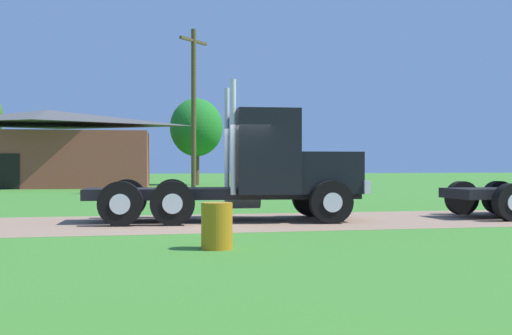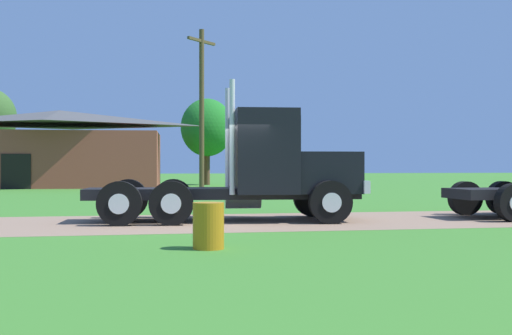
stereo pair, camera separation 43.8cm
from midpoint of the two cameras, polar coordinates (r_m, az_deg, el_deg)
ground_plane at (r=16.53m, az=-4.35°, el=-4.94°), size 200.00×200.00×0.00m
dirt_track at (r=16.53m, az=-4.35°, el=-4.92°), size 120.00×5.30×0.01m
truck_foreground_white at (r=16.97m, az=-0.14°, el=-0.26°), size 7.41×3.06×3.65m
steel_barrel at (r=11.26m, az=-4.66°, el=-5.25°), size 0.55×0.55×0.82m
shed_building at (r=45.12m, az=-18.43°, el=1.50°), size 14.42×8.27×5.23m
utility_pole_far at (r=33.08m, az=-6.00°, el=5.46°), size 1.61×1.70×8.53m
tree_right at (r=48.30m, az=-5.64°, el=3.58°), size 3.99×3.99×6.55m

